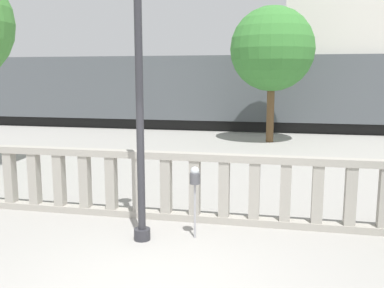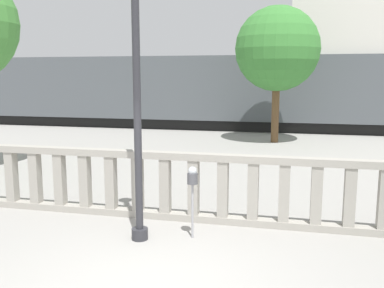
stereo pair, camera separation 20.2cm
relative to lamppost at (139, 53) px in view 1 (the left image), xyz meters
The scene contains 6 objects.
balustrade 2.89m from the lamppost, 58.33° to the left, with size 12.63×0.24×1.37m.
lamppost is the anchor object (origin of this frame).
parking_meter 2.38m from the lamppost, 17.78° to the left, with size 0.19×0.19×1.30m.
train_near 16.11m from the lamppost, 94.23° to the left, with size 29.57×3.03×4.43m.
train_far 28.92m from the lamppost, 88.83° to the left, with size 19.38×2.72×4.53m.
tree_left 11.89m from the lamppost, 80.99° to the left, with size 3.53×3.53×5.70m.
Camera 1 is at (1.63, -5.18, 2.88)m, focal length 40.00 mm.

